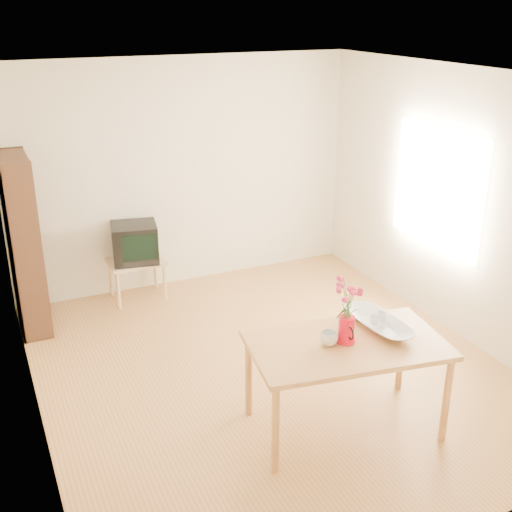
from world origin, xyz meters
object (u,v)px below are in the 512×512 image
mug (329,338)px  bowl (380,303)px  pitcher (346,330)px  television (134,242)px  table (347,352)px

mug → bowl: (0.49, 0.08, 0.16)m
pitcher → television: (-0.85, 2.97, -0.17)m
bowl → television: 3.14m
table → pitcher: 0.17m
bowl → pitcher: bearing=-166.0°
table → television: size_ratio=2.83×
bowl → television: size_ratio=0.81×
pitcher → table: bearing=-70.8°
table → pitcher: (-0.00, 0.02, 0.17)m
pitcher → television: size_ratio=0.39×
mug → television: (-0.71, 2.96, -0.13)m
table → bowl: bowl is taller
table → television: (-0.85, 2.99, 0.00)m
mug → television: size_ratio=0.24×
pitcher → mug: 0.14m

